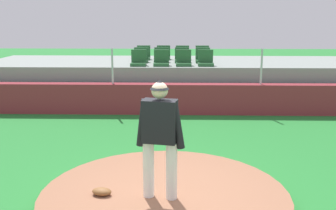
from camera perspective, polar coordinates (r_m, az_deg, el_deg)
ground_plane at (r=6.21m, az=-0.52°, el=-14.54°), size 60.00×60.00×0.00m
pitchers_mound at (r=6.16m, az=-0.52°, el=-13.58°), size 3.79×3.79×0.23m
pitcher at (r=5.60m, az=-1.20°, el=-3.82°), size 0.73×0.34×1.76m
fielding_glove at (r=6.09m, az=-9.63°, el=-12.34°), size 0.34×0.26×0.11m
brick_barrier at (r=11.67m, az=0.50°, el=0.92°), size 13.25×0.40×0.90m
fence_post_left at (r=11.67m, az=-8.11°, el=5.63°), size 0.06×0.06×1.04m
fence_post_right at (r=11.76m, az=13.46°, el=5.46°), size 0.06×0.06×1.04m
bleacher_platform at (r=13.91m, az=0.67°, el=3.73°), size 12.87×3.73×1.32m
stadium_chair_0 at (r=12.51m, az=-4.30°, el=6.45°), size 0.48×0.44×0.50m
stadium_chair_1 at (r=12.47m, az=-0.97°, el=6.47°), size 0.48×0.44×0.50m
stadium_chair_2 at (r=12.47m, az=2.29°, el=6.46°), size 0.48×0.44×0.50m
stadium_chair_3 at (r=12.52m, az=5.50°, el=6.44°), size 0.48×0.44×0.50m
stadium_chair_4 at (r=13.42m, az=-3.95°, el=6.89°), size 0.48×0.44×0.50m
stadium_chair_5 at (r=13.39m, az=-0.98°, el=6.90°), size 0.48×0.44×0.50m
stadium_chair_6 at (r=13.39m, az=2.04°, el=6.90°), size 0.48×0.44×0.50m
stadium_chair_7 at (r=13.37m, az=5.10°, el=6.84°), size 0.48×0.44×0.50m
stadium_chair_8 at (r=14.30m, az=-3.59°, el=7.26°), size 0.48×0.44×0.50m
stadium_chair_9 at (r=14.29m, az=-0.66°, el=7.28°), size 0.48×0.44×0.50m
stadium_chair_10 at (r=14.25m, az=2.11°, el=7.25°), size 0.48×0.44×0.50m
stadium_chair_11 at (r=14.27m, az=5.02°, el=7.22°), size 0.48×0.44×0.50m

